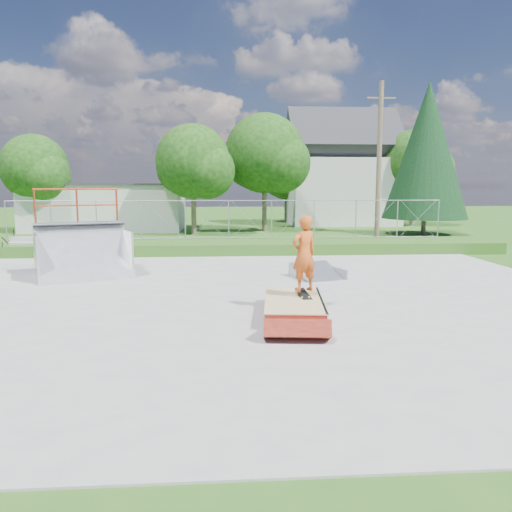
{
  "coord_description": "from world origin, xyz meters",
  "views": [
    {
      "loc": [
        -0.36,
        -12.61,
        2.93
      ],
      "look_at": [
        0.56,
        0.43,
        1.1
      ],
      "focal_mm": 35.0,
      "sensor_mm": 36.0,
      "label": 1
    }
  ],
  "objects_px": {
    "grind_box": "(293,308)",
    "flat_bank_ramp": "(318,272)",
    "skater": "(304,257)",
    "quarter_pipe": "(83,233)"
  },
  "relations": [
    {
      "from": "grind_box",
      "to": "quarter_pipe",
      "type": "bearing_deg",
      "value": 144.82
    },
    {
      "from": "flat_bank_ramp",
      "to": "skater",
      "type": "distance_m",
      "value": 4.54
    },
    {
      "from": "grind_box",
      "to": "flat_bank_ramp",
      "type": "relative_size",
      "value": 1.88
    },
    {
      "from": "grind_box",
      "to": "flat_bank_ramp",
      "type": "xyz_separation_m",
      "value": [
        1.46,
        4.57,
        0.01
      ]
    },
    {
      "from": "skater",
      "to": "quarter_pipe",
      "type": "bearing_deg",
      "value": -64.09
    },
    {
      "from": "grind_box",
      "to": "skater",
      "type": "xyz_separation_m",
      "value": [
        0.28,
        0.33,
        1.12
      ]
    },
    {
      "from": "grind_box",
      "to": "skater",
      "type": "height_order",
      "value": "skater"
    },
    {
      "from": "grind_box",
      "to": "flat_bank_ramp",
      "type": "distance_m",
      "value": 4.8
    },
    {
      "from": "quarter_pipe",
      "to": "flat_bank_ramp",
      "type": "relative_size",
      "value": 1.94
    },
    {
      "from": "flat_bank_ramp",
      "to": "skater",
      "type": "xyz_separation_m",
      "value": [
        -1.18,
        -4.25,
        1.1
      ]
    }
  ]
}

